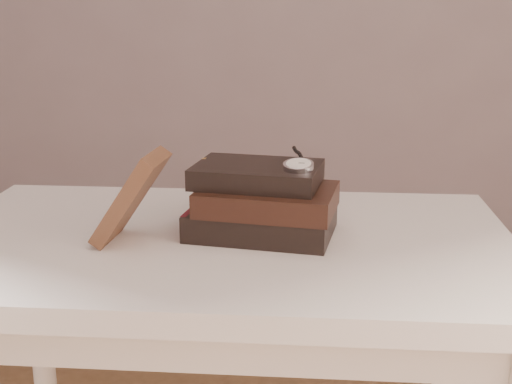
{
  "coord_description": "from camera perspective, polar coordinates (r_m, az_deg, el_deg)",
  "views": [
    {
      "loc": [
        0.15,
        -0.75,
        1.14
      ],
      "look_at": [
        0.06,
        0.37,
        0.82
      ],
      "focal_mm": 47.71,
      "sensor_mm": 36.0,
      "label": 1
    }
  ],
  "objects": [
    {
      "name": "eyeglasses",
      "position": [
        1.26,
        -2.45,
        0.96
      ],
      "size": [
        0.12,
        0.13,
        0.05
      ],
      "color": "silver",
      "rests_on": "book_stack"
    },
    {
      "name": "journal",
      "position": [
        1.14,
        -10.44,
        -0.42
      ],
      "size": [
        0.13,
        0.11,
        0.16
      ],
      "primitive_type": "cube",
      "rotation": [
        0.0,
        0.6,
        -0.08
      ],
      "color": "#432719",
      "rests_on": "table"
    },
    {
      "name": "pocket_watch",
      "position": [
        1.13,
        3.58,
        2.32
      ],
      "size": [
        0.06,
        0.15,
        0.02
      ],
      "color": "silver",
      "rests_on": "book_stack"
    },
    {
      "name": "book_stack",
      "position": [
        1.17,
        0.56,
        -0.88
      ],
      "size": [
        0.27,
        0.21,
        0.12
      ],
      "color": "black",
      "rests_on": "table"
    },
    {
      "name": "table",
      "position": [
        1.21,
        -2.78,
        -7.86
      ],
      "size": [
        1.0,
        0.6,
        0.75
      ],
      "color": "silver",
      "rests_on": "ground"
    }
  ]
}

